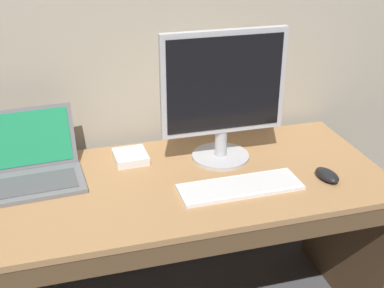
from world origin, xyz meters
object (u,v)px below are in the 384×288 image
object	(u,v)px
laptop_space_gray	(34,169)
computer_mouse	(327,175)
external_monitor	(223,94)
external_drive_box	(131,157)
wired_keyboard	(240,187)

from	to	relation	value
laptop_space_gray	computer_mouse	world-z (taller)	laptop_space_gray
external_monitor	computer_mouse	bearing A→B (deg)	-38.60
external_monitor	computer_mouse	xyz separation A→B (m)	(0.33, -0.26, -0.26)
external_monitor	external_drive_box	world-z (taller)	external_monitor
laptop_space_gray	external_drive_box	xyz separation A→B (m)	(0.37, 0.06, -0.03)
external_monitor	wired_keyboard	size ratio (longest dim) A/B	1.17
laptop_space_gray	wired_keyboard	bearing A→B (deg)	-20.18
wired_keyboard	external_monitor	bearing A→B (deg)	87.83
external_monitor	wired_keyboard	distance (m)	0.36
external_monitor	external_drive_box	distance (m)	0.45
computer_mouse	external_drive_box	xyz separation A→B (m)	(-0.68, 0.35, -0.00)
computer_mouse	external_drive_box	size ratio (longest dim) A/B	0.83
laptop_space_gray	external_monitor	world-z (taller)	external_monitor
wired_keyboard	computer_mouse	xyz separation A→B (m)	(0.33, -0.02, 0.01)
external_monitor	wired_keyboard	bearing A→B (deg)	-92.17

